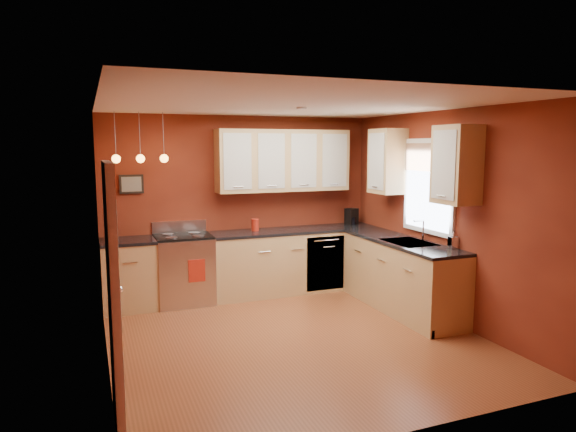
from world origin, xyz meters
name	(u,v)px	position (x,y,z in m)	size (l,w,h in m)	color
floor	(295,338)	(0.00, 0.00, 0.00)	(4.20, 4.20, 0.00)	brown
ceiling	(295,105)	(0.00, 0.00, 2.60)	(4.00, 4.20, 0.02)	white
wall_back	(241,205)	(0.00, 2.10, 1.30)	(4.00, 0.02, 2.60)	maroon
wall_front	(405,266)	(0.00, -2.10, 1.30)	(4.00, 0.02, 2.60)	maroon
wall_left	(102,237)	(-2.00, 0.00, 1.30)	(0.02, 4.20, 2.60)	maroon
wall_right	(444,216)	(2.00, 0.00, 1.30)	(0.02, 4.20, 2.60)	maroon
base_cabinets_back_left	(129,276)	(-1.65, 1.80, 0.45)	(0.70, 0.60, 0.90)	tan
base_cabinets_back_right	(295,261)	(0.73, 1.80, 0.45)	(2.54, 0.60, 0.90)	tan
base_cabinets_right	(401,276)	(1.70, 0.45, 0.45)	(0.60, 2.10, 0.90)	tan
counter_back_left	(128,241)	(-1.65, 1.80, 0.92)	(0.70, 0.62, 0.04)	black
counter_back_right	(295,230)	(0.73, 1.80, 0.92)	(2.54, 0.62, 0.04)	black
counter_right	(402,242)	(1.70, 0.45, 0.92)	(0.62, 2.10, 0.04)	black
gas_range	(184,269)	(-0.92, 1.80, 0.48)	(0.76, 0.64, 1.11)	#BCBCC1
dishwasher_front	(325,263)	(1.10, 1.51, 0.45)	(0.60, 0.02, 0.80)	#BCBCC1
sink	(409,244)	(1.70, 0.30, 0.92)	(0.50, 0.70, 0.33)	gray
window	(429,183)	(1.97, 0.30, 1.69)	(0.06, 1.02, 1.22)	white
door_left_wall	(114,298)	(-1.97, -1.20, 1.03)	(0.12, 0.82, 2.05)	white
upper_cabinets_back	(283,161)	(0.60, 1.93, 1.95)	(2.00, 0.35, 0.90)	tan
upper_cabinets_right	(418,163)	(1.82, 0.32, 1.95)	(0.35, 1.95, 0.90)	tan
wall_picture	(131,184)	(-1.55, 2.08, 1.65)	(0.32, 0.03, 0.26)	black
pendant_lights	(140,158)	(-1.45, 1.75, 2.01)	(0.71, 0.11, 0.66)	gray
red_canister	(255,225)	(0.13, 1.86, 1.03)	(0.12, 0.12, 0.18)	#A82112
red_vase	(108,235)	(-1.89, 1.83, 1.02)	(0.09, 0.09, 0.15)	#A82112
flowers	(108,223)	(-1.89, 1.83, 1.16)	(0.10, 0.10, 0.19)	#A82112
coffee_maker	(352,217)	(1.74, 1.90, 1.06)	(0.21, 0.21, 0.25)	black
soap_pump	(453,240)	(1.95, -0.25, 1.05)	(0.10, 0.10, 0.22)	silver
dish_towel	(197,271)	(-0.81, 1.47, 0.52)	(0.22, 0.02, 0.30)	#A82112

